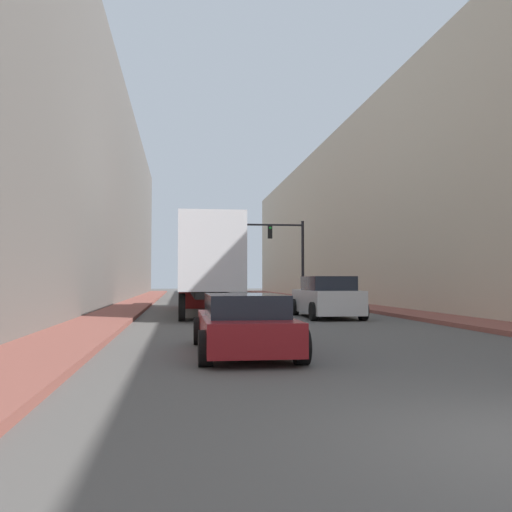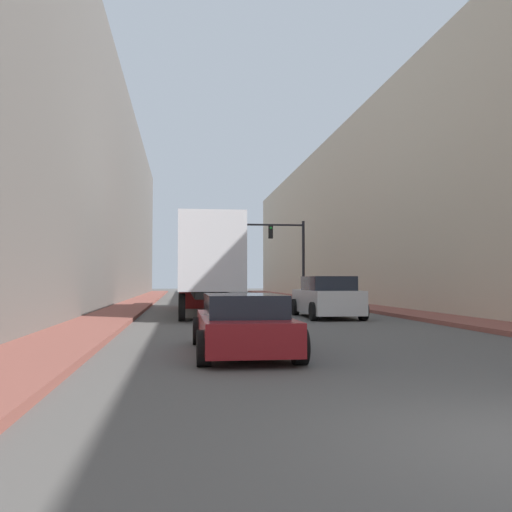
{
  "view_description": "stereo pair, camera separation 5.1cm",
  "coord_description": "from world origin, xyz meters",
  "px_view_note": "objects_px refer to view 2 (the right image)",
  "views": [
    {
      "loc": [
        -3.51,
        -4.69,
        1.51
      ],
      "look_at": [
        -0.71,
        16.32,
        2.41
      ],
      "focal_mm": 40.0,
      "sensor_mm": 36.0,
      "label": 1
    },
    {
      "loc": [
        -3.45,
        -4.7,
        1.51
      ],
      "look_at": [
        -0.71,
        16.32,
        2.41
      ],
      "focal_mm": 40.0,
      "sensor_mm": 36.0,
      "label": 2
    }
  ],
  "objects_px": {
    "semi_truck": "(205,264)",
    "suv_car": "(327,298)",
    "traffic_signal_gantry": "(278,245)",
    "sedan_car": "(242,324)"
  },
  "relations": [
    {
      "from": "semi_truck",
      "to": "suv_car",
      "type": "xyz_separation_m",
      "value": [
        4.74,
        -4.06,
        -1.46
      ]
    },
    {
      "from": "semi_truck",
      "to": "traffic_signal_gantry",
      "type": "relative_size",
      "value": 1.86
    },
    {
      "from": "sedan_car",
      "to": "suv_car",
      "type": "height_order",
      "value": "suv_car"
    },
    {
      "from": "semi_truck",
      "to": "traffic_signal_gantry",
      "type": "distance_m",
      "value": 14.07
    },
    {
      "from": "sedan_car",
      "to": "semi_truck",
      "type": "bearing_deg",
      "value": 90.65
    },
    {
      "from": "semi_truck",
      "to": "sedan_car",
      "type": "xyz_separation_m",
      "value": [
        0.17,
        -14.8,
        -1.66
      ]
    },
    {
      "from": "suv_car",
      "to": "traffic_signal_gantry",
      "type": "height_order",
      "value": "traffic_signal_gantry"
    },
    {
      "from": "semi_truck",
      "to": "traffic_signal_gantry",
      "type": "xyz_separation_m",
      "value": [
        5.62,
        12.78,
        1.76
      ]
    },
    {
      "from": "traffic_signal_gantry",
      "to": "sedan_car",
      "type": "bearing_deg",
      "value": -101.18
    },
    {
      "from": "semi_truck",
      "to": "suv_car",
      "type": "height_order",
      "value": "semi_truck"
    }
  ]
}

